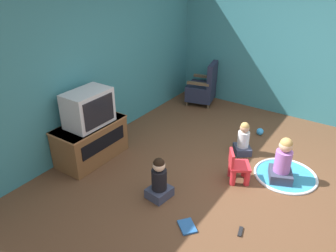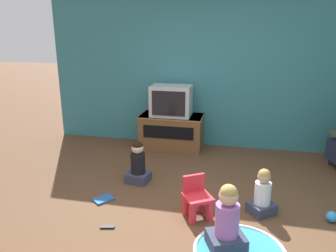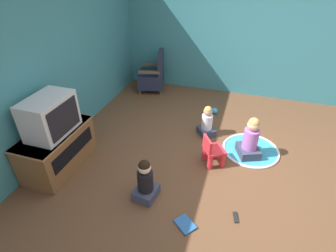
% 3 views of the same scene
% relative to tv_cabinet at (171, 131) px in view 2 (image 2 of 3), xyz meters
% --- Properties ---
extents(ground_plane, '(30.00, 30.00, 0.00)m').
position_rel_tv_cabinet_xyz_m(ground_plane, '(0.75, -2.19, -0.31)').
color(ground_plane, brown).
extents(wall_back, '(5.61, 0.12, 2.74)m').
position_rel_tv_cabinet_xyz_m(wall_back, '(0.55, 0.36, 1.06)').
color(wall_back, teal).
rests_on(wall_back, ground_plane).
extents(tv_cabinet, '(1.08, 0.56, 0.59)m').
position_rel_tv_cabinet_xyz_m(tv_cabinet, '(0.00, 0.00, 0.00)').
color(tv_cabinet, brown).
rests_on(tv_cabinet, ground_plane).
extents(television, '(0.67, 0.44, 0.52)m').
position_rel_tv_cabinet_xyz_m(television, '(0.00, -0.03, 0.54)').
color(television, '#B7B7BC').
rests_on(television, tv_cabinet).
extents(yellow_kid_chair, '(0.39, 0.38, 0.46)m').
position_rel_tv_cabinet_xyz_m(yellow_kid_chair, '(0.73, -2.08, -0.11)').
color(yellow_kid_chair, red).
rests_on(yellow_kid_chair, ground_plane).
extents(play_mat, '(0.88, 0.88, 0.04)m').
position_rel_tv_cabinet_xyz_m(play_mat, '(1.21, -2.62, -0.30)').
color(play_mat, teal).
rests_on(play_mat, ground_plane).
extents(child_watching_left, '(0.37, 0.36, 0.54)m').
position_rel_tv_cabinet_xyz_m(child_watching_left, '(1.44, -1.86, -0.07)').
color(child_watching_left, '#33384C').
rests_on(child_watching_left, ground_plane).
extents(child_watching_center, '(0.43, 0.41, 0.67)m').
position_rel_tv_cabinet_xyz_m(child_watching_center, '(1.07, -2.58, -0.02)').
color(child_watching_center, '#33384C').
rests_on(child_watching_center, ground_plane).
extents(child_watching_right, '(0.33, 0.30, 0.59)m').
position_rel_tv_cabinet_xyz_m(child_watching_right, '(-0.17, -1.40, -0.05)').
color(child_watching_right, '#33384C').
rests_on(child_watching_right, ground_plane).
extents(toy_ball, '(0.12, 0.12, 0.12)m').
position_rel_tv_cabinet_xyz_m(toy_ball, '(2.18, -1.88, -0.25)').
color(toy_ball, '#3399E5').
rests_on(toy_ball, ground_plane).
extents(book, '(0.28, 0.29, 0.02)m').
position_rel_tv_cabinet_xyz_m(book, '(-0.44, -1.98, -0.30)').
color(book, '#235699').
rests_on(book, ground_plane).
extents(remote_control, '(0.16, 0.08, 0.02)m').
position_rel_tv_cabinet_xyz_m(remote_control, '(-0.16, -2.52, -0.30)').
color(remote_control, black).
rests_on(remote_control, ground_plane).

